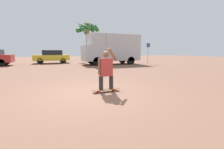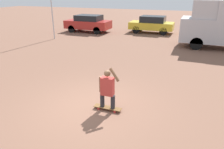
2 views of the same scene
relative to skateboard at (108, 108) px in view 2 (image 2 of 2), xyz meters
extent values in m
plane|color=brown|center=(-0.57, 0.03, -0.08)|extent=(80.00, 80.00, 0.00)
cube|color=brown|center=(0.00, 0.00, 0.01)|extent=(0.92, 0.23, 0.02)
cylinder|color=red|center=(-0.28, -0.09, -0.04)|extent=(0.08, 0.03, 0.08)
cylinder|color=red|center=(-0.28, 0.09, -0.04)|extent=(0.08, 0.03, 0.08)
cylinder|color=red|center=(0.28, -0.09, -0.04)|extent=(0.08, 0.03, 0.08)
cylinder|color=red|center=(0.28, 0.09, -0.04)|extent=(0.08, 0.03, 0.08)
cylinder|color=#28282D|center=(-0.18, 0.00, 0.24)|extent=(0.14, 0.14, 0.45)
cylinder|color=#28282D|center=(0.18, 0.00, 0.24)|extent=(0.14, 0.14, 0.45)
cube|color=#B23833|center=(0.00, 0.00, 0.76)|extent=(0.40, 0.22, 0.58)
sphere|color=brown|center=(0.00, 0.00, 1.19)|extent=(0.20, 0.20, 0.20)
cylinder|color=brown|center=(-0.23, 0.00, 0.79)|extent=(0.09, 0.09, 0.52)
cylinder|color=brown|center=(0.23, 0.00, 1.18)|extent=(0.34, 0.09, 0.43)
cylinder|color=black|center=(2.49, 9.26, 0.33)|extent=(0.82, 0.28, 0.82)
cylinder|color=black|center=(2.49, 11.21, 0.33)|extent=(0.82, 0.28, 0.82)
cube|color=#BCBCC1|center=(2.40, 10.23, 1.10)|extent=(2.09, 2.23, 1.53)
cube|color=black|center=(1.98, 10.23, 1.41)|extent=(0.04, 1.89, 0.77)
cube|color=#BCBCC1|center=(2.72, 10.23, 2.44)|extent=(1.46, 2.05, 1.15)
cylinder|color=black|center=(-2.69, 13.54, 0.26)|extent=(0.67, 0.22, 0.67)
cylinder|color=black|center=(-2.69, 15.12, 0.26)|extent=(0.67, 0.22, 0.67)
cylinder|color=black|center=(-0.28, 13.54, 0.26)|extent=(0.67, 0.22, 0.67)
cylinder|color=black|center=(-0.28, 15.12, 0.26)|extent=(0.67, 0.22, 0.67)
cube|color=gold|center=(-1.49, 14.33, 0.57)|extent=(3.90, 1.80, 0.63)
cube|color=black|center=(-1.39, 14.33, 1.16)|extent=(2.15, 1.59, 0.54)
cylinder|color=black|center=(-8.39, 11.88, 0.25)|extent=(0.67, 0.22, 0.67)
cylinder|color=black|center=(-8.39, 13.51, 0.25)|extent=(0.67, 0.22, 0.67)
cylinder|color=black|center=(-5.82, 11.88, 0.25)|extent=(0.67, 0.22, 0.67)
cylinder|color=black|center=(-5.82, 13.51, 0.25)|extent=(0.67, 0.22, 0.67)
cube|color=#B22823|center=(-7.11, 12.70, 0.61)|extent=(4.14, 1.85, 0.72)
cube|color=black|center=(-7.00, 12.70, 1.22)|extent=(2.28, 1.63, 0.49)
cylinder|color=#8E704C|center=(3.28, 16.12, 2.36)|extent=(0.51, 0.51, 4.87)
camera|label=1|loc=(-1.71, -4.62, 1.27)|focal=24.00mm
camera|label=2|loc=(2.36, -5.75, 3.55)|focal=35.00mm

